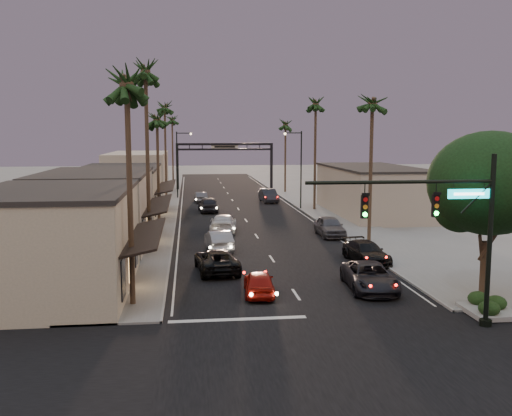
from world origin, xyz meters
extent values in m
plane|color=slate|center=(0.00, 40.00, 0.00)|extent=(200.00, 200.00, 0.00)
cube|color=black|center=(0.00, 45.00, 0.00)|extent=(14.00, 120.00, 0.02)
cube|color=black|center=(0.00, 0.00, 0.00)|extent=(80.00, 12.00, 0.02)
cube|color=slate|center=(-9.50, 52.00, 0.06)|extent=(5.00, 92.00, 0.12)
cube|color=slate|center=(9.50, 52.00, 0.06)|extent=(5.00, 92.00, 0.12)
cube|color=tan|center=(-13.00, 12.00, 2.75)|extent=(8.00, 12.00, 5.50)
cube|color=tan|center=(-13.00, 26.00, 2.75)|extent=(8.00, 14.00, 5.50)
cube|color=tan|center=(-13.00, 42.00, 2.50)|extent=(8.00, 16.00, 5.00)
cube|color=tan|center=(-13.00, 65.00, 3.00)|extent=(8.00, 20.00, 6.00)
cube|color=tan|center=(14.00, 40.00, 2.50)|extent=(8.00, 18.00, 5.00)
cylinder|color=black|center=(7.60, 4.00, 3.90)|extent=(0.22, 0.22, 7.80)
cylinder|color=black|center=(3.40, 4.00, 6.60)|extent=(8.40, 0.16, 0.16)
cube|color=black|center=(1.80, 4.00, 5.55)|extent=(0.28, 0.22, 1.00)
cube|color=black|center=(5.00, 4.00, 5.55)|extent=(0.28, 0.22, 1.00)
cube|color=#0CA8B5|center=(6.50, 4.00, 6.05)|extent=(1.90, 0.08, 0.42)
cylinder|color=#38281C|center=(9.40, 7.50, 1.60)|extent=(0.52, 0.52, 3.20)
ellipsoid|color=black|center=(9.40, 7.50, 6.20)|extent=(6.20, 6.20, 5.20)
sphere|color=black|center=(8.20, 8.10, 5.00)|extent=(2.80, 2.80, 2.80)
cube|color=gray|center=(8.60, 5.50, 0.00)|extent=(2.20, 2.60, 0.24)
cube|color=black|center=(-7.40, 70.00, 3.50)|extent=(0.40, 0.40, 7.00)
cube|color=black|center=(7.40, 70.00, 3.50)|extent=(0.40, 0.40, 7.00)
cube|color=black|center=(0.00, 70.00, 7.10)|extent=(15.20, 0.35, 0.35)
cube|color=black|center=(0.00, 70.00, 6.30)|extent=(15.20, 0.30, 0.30)
cube|color=beige|center=(0.00, 69.98, 6.70)|extent=(4.20, 0.12, 1.00)
cylinder|color=black|center=(7.20, 45.00, 4.50)|extent=(0.16, 0.16, 9.00)
cylinder|color=black|center=(6.20, 45.00, 8.80)|extent=(2.00, 0.12, 0.12)
sphere|color=#FFD899|center=(5.30, 45.00, 8.70)|extent=(0.30, 0.30, 0.30)
cylinder|color=black|center=(-7.20, 58.00, 4.50)|extent=(0.16, 0.16, 9.00)
cylinder|color=black|center=(-6.20, 58.00, 8.80)|extent=(2.00, 0.12, 0.12)
sphere|color=#FFD899|center=(-5.30, 58.00, 8.70)|extent=(0.30, 0.30, 0.30)
cylinder|color=#38281C|center=(-8.60, 9.00, 5.50)|extent=(0.28, 0.28, 11.00)
sphere|color=black|center=(-8.60, 9.00, 11.60)|extent=(3.20, 3.20, 3.20)
cylinder|color=#38281C|center=(-8.60, 22.00, 6.50)|extent=(0.28, 0.28, 13.00)
sphere|color=black|center=(-8.60, 22.00, 13.60)|extent=(3.20, 3.20, 3.20)
cylinder|color=#38281C|center=(-8.60, 36.00, 5.00)|extent=(0.28, 0.28, 10.00)
sphere|color=black|center=(-8.60, 36.00, 10.60)|extent=(3.20, 3.20, 3.20)
cylinder|color=#38281C|center=(-8.60, 55.00, 6.00)|extent=(0.28, 0.28, 12.00)
sphere|color=black|center=(-8.60, 55.00, 12.60)|extent=(3.20, 3.20, 3.20)
cylinder|color=#38281C|center=(8.60, 24.00, 5.50)|extent=(0.28, 0.28, 11.00)
sphere|color=black|center=(8.60, 24.00, 11.60)|extent=(3.20, 3.20, 3.20)
cylinder|color=#38281C|center=(8.60, 44.00, 6.00)|extent=(0.28, 0.28, 12.00)
sphere|color=black|center=(8.60, 44.00, 12.60)|extent=(3.20, 3.20, 3.20)
cylinder|color=#38281C|center=(8.60, 64.00, 5.00)|extent=(0.28, 0.28, 10.00)
sphere|color=black|center=(8.60, 64.00, 10.60)|extent=(3.20, 3.20, 3.20)
cylinder|color=#38281C|center=(-8.30, 78.00, 5.50)|extent=(0.28, 0.28, 11.00)
sphere|color=black|center=(-8.30, 78.00, 11.60)|extent=(3.20, 3.20, 3.20)
imported|color=#97130B|center=(-2.00, 10.20, 0.67)|extent=(1.87, 4.06, 1.35)
imported|color=black|center=(-4.01, 15.70, 0.73)|extent=(2.91, 5.47, 1.46)
imported|color=gray|center=(-3.52, 22.37, 0.76)|extent=(2.09, 4.78, 1.53)
imported|color=silver|center=(-2.70, 30.34, 0.79)|extent=(2.77, 5.67, 1.59)
imported|color=black|center=(-3.56, 43.85, 0.85)|extent=(2.29, 5.08, 1.69)
imported|color=#4B4B50|center=(-4.19, 53.19, 0.66)|extent=(1.70, 4.10, 1.32)
imported|color=black|center=(4.27, 10.50, 0.75)|extent=(2.84, 5.53, 1.49)
imported|color=black|center=(6.20, 17.19, 0.71)|extent=(2.61, 5.12, 1.42)
imported|color=#454448|center=(6.20, 27.32, 0.84)|extent=(2.03, 4.97, 1.69)
imported|color=black|center=(4.43, 52.17, 0.84)|extent=(2.11, 5.21, 1.68)
camera|label=1|loc=(-5.70, -19.57, 8.64)|focal=40.00mm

